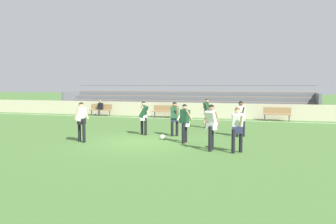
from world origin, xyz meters
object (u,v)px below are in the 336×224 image
(bench_near_wall_gap, at_px, (101,109))
(bench_far_left, at_px, (277,113))
(player_white_wide_right, at_px, (81,118))
(spectator_seated, at_px, (100,107))
(player_dark_trailing_run, at_px, (185,120))
(soccer_ball, at_px, (163,137))
(player_white_wide_left, at_px, (211,123))
(bleacher_stand, at_px, (182,102))
(player_white_deep_cover, at_px, (237,126))
(player_dark_pressing_high, at_px, (207,111))
(player_dark_dropping_back, at_px, (175,116))
(bench_near_bin, at_px, (165,110))
(player_dark_overlapping, at_px, (144,115))
(player_white_on_ball, at_px, (241,116))

(bench_near_wall_gap, bearing_deg, bench_far_left, 0.00)
(bench_far_left, distance_m, player_white_wide_right, 13.98)
(spectator_seated, xyz_separation_m, player_white_wide_right, (5.33, -11.46, 0.31))
(bench_far_left, distance_m, player_dark_trailing_run, 11.10)
(bench_far_left, relative_size, soccer_ball, 8.18)
(bench_near_wall_gap, bearing_deg, player_white_wide_left, -47.43)
(bleacher_stand, xyz_separation_m, soccer_ball, (2.69, -13.07, -0.90))
(spectator_seated, xyz_separation_m, player_dark_trailing_run, (9.53, -10.38, 0.26))
(bleacher_stand, distance_m, player_dark_trailing_run, 14.22)
(player_white_deep_cover, distance_m, player_dark_pressing_high, 7.19)
(bench_near_wall_gap, relative_size, player_dark_pressing_high, 1.09)
(bleacher_stand, xyz_separation_m, player_white_deep_cover, (6.19, -15.18, -0.04))
(player_white_wide_left, bearing_deg, bleacher_stand, 109.16)
(player_dark_pressing_high, distance_m, soccer_ball, 4.85)
(bleacher_stand, height_order, player_white_deep_cover, bleacher_stand)
(player_dark_dropping_back, bearing_deg, spectator_seated, 134.87)
(spectator_seated, bearing_deg, bleacher_stand, 30.26)
(player_white_deep_cover, bearing_deg, player_white_wide_left, 173.71)
(bench_far_left, xyz_separation_m, bench_near_wall_gap, (-13.15, 0.00, 0.00))
(bench_near_wall_gap, bearing_deg, player_dark_pressing_high, -28.99)
(player_dark_pressing_high, xyz_separation_m, player_dark_trailing_run, (0.10, -5.27, -0.02))
(bench_far_left, distance_m, player_dark_pressing_high, 6.43)
(bench_near_wall_gap, distance_m, spectator_seated, 0.19)
(bleacher_stand, distance_m, bench_near_bin, 3.25)
(player_dark_overlapping, bearing_deg, player_dark_pressing_high, 56.35)
(player_white_wide_left, relative_size, player_white_wide_right, 1.01)
(player_dark_dropping_back, height_order, soccer_ball, player_dark_dropping_back)
(player_white_deep_cover, height_order, player_white_wide_left, player_white_wide_left)
(bench_near_bin, bearing_deg, player_dark_overlapping, -78.57)
(player_white_on_ball, relative_size, player_white_wide_right, 0.99)
(player_white_wide_left, bearing_deg, player_white_on_ball, 80.42)
(player_dark_overlapping, bearing_deg, bleacher_stand, 96.54)
(player_white_wide_left, bearing_deg, soccer_ball, 141.84)
(spectator_seated, distance_m, player_dark_dropping_back, 12.17)
(bleacher_stand, relative_size, player_dark_pressing_high, 12.56)
(bench_far_left, height_order, player_white_deep_cover, player_white_deep_cover)
(bench_near_wall_gap, xyz_separation_m, player_dark_dropping_back, (8.58, -8.74, 0.41))
(spectator_seated, bearing_deg, player_white_wide_right, -65.07)
(bench_near_wall_gap, xyz_separation_m, player_dark_overlapping, (7.05, -8.80, 0.42))
(player_white_deep_cover, bearing_deg, player_white_on_ball, 94.24)
(bench_near_wall_gap, xyz_separation_m, bench_near_bin, (5.27, 0.00, 0.00))
(bench_far_left, bearing_deg, spectator_seated, -179.49)
(soccer_ball, bearing_deg, player_dark_dropping_back, 79.03)
(bleacher_stand, distance_m, spectator_seated, 6.58)
(player_dark_dropping_back, distance_m, player_white_deep_cover, 4.61)
(bench_near_bin, relative_size, spectator_seated, 1.49)
(bench_near_bin, bearing_deg, player_white_deep_cover, -61.18)
(bench_far_left, distance_m, soccer_ball, 10.98)
(player_dark_overlapping, bearing_deg, player_dark_trailing_run, -34.29)
(player_white_wide_left, xyz_separation_m, player_white_wide_right, (-5.58, 0.30, -0.01))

